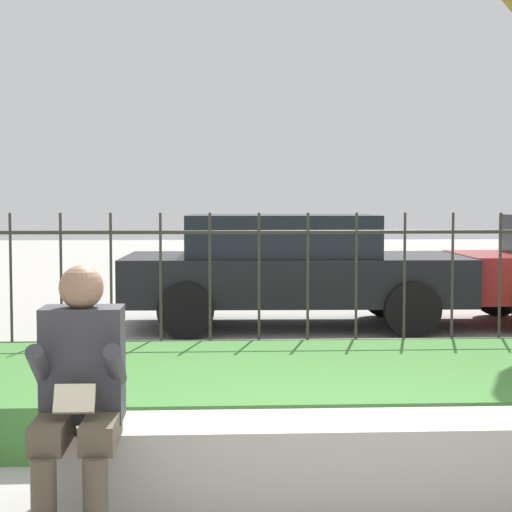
# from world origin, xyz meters

# --- Properties ---
(ground_plane) EXTENTS (60.00, 60.00, 0.00)m
(ground_plane) POSITION_xyz_m (0.00, 0.00, 0.00)
(ground_plane) COLOR #9E9B93
(stone_bench) EXTENTS (2.58, 0.48, 0.43)m
(stone_bench) POSITION_xyz_m (-0.20, 0.00, 0.19)
(stone_bench) COLOR #ADA89E
(stone_bench) RESTS_ON ground_plane
(person_seated_reader) EXTENTS (0.42, 0.73, 1.23)m
(person_seated_reader) POSITION_xyz_m (-1.25, -0.27, 0.67)
(person_seated_reader) COLOR black
(person_seated_reader) RESTS_ON ground_plane
(grass_berm) EXTENTS (8.09, 2.32, 0.34)m
(grass_berm) POSITION_xyz_m (0.00, 1.86, 0.17)
(grass_berm) COLOR #3D7533
(grass_berm) RESTS_ON ground_plane
(iron_fence) EXTENTS (6.09, 0.03, 1.43)m
(iron_fence) POSITION_xyz_m (-0.00, 3.33, 0.75)
(iron_fence) COLOR #332D28
(iron_fence) RESTS_ON ground_plane
(car_parked_center) EXTENTS (4.15, 2.09, 1.37)m
(car_parked_center) POSITION_xyz_m (0.32, 6.16, 0.73)
(car_parked_center) COLOR black
(car_parked_center) RESTS_ON ground_plane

